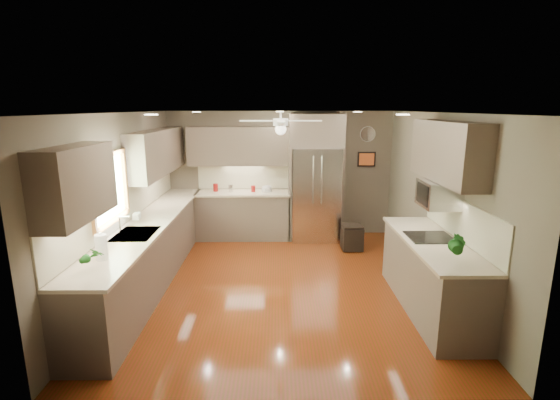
{
  "coord_description": "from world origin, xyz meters",
  "views": [
    {
      "loc": [
        -0.05,
        -5.63,
        2.57
      ],
      "look_at": [
        -0.01,
        0.6,
        1.14
      ],
      "focal_mm": 26.0,
      "sensor_mm": 36.0,
      "label": 1
    }
  ],
  "objects_px": {
    "potted_plant_left": "(92,256)",
    "microwave": "(438,194)",
    "canister_d": "(253,189)",
    "refrigerator": "(316,180)",
    "paper_towel": "(101,247)",
    "canister_a": "(216,188)",
    "bowl": "(267,191)",
    "stool": "(352,237)",
    "potted_plant_right": "(458,245)",
    "soap_bottle": "(137,215)",
    "canister_b": "(231,188)"
  },
  "relations": [
    {
      "from": "soap_bottle",
      "to": "potted_plant_right",
      "type": "distance_m",
      "value": 4.28
    },
    {
      "from": "potted_plant_right",
      "to": "microwave",
      "type": "xyz_separation_m",
      "value": [
        0.13,
        0.96,
        0.36
      ]
    },
    {
      "from": "canister_a",
      "to": "canister_d",
      "type": "height_order",
      "value": "canister_a"
    },
    {
      "from": "canister_a",
      "to": "stool",
      "type": "xyz_separation_m",
      "value": [
        2.59,
        -0.79,
        -0.78
      ]
    },
    {
      "from": "potted_plant_left",
      "to": "potted_plant_right",
      "type": "relative_size",
      "value": 0.81
    },
    {
      "from": "canister_a",
      "to": "potted_plant_left",
      "type": "relative_size",
      "value": 0.5
    },
    {
      "from": "canister_b",
      "to": "soap_bottle",
      "type": "bearing_deg",
      "value": -117.39
    },
    {
      "from": "canister_d",
      "to": "refrigerator",
      "type": "distance_m",
      "value": 1.24
    },
    {
      "from": "canister_d",
      "to": "paper_towel",
      "type": "relative_size",
      "value": 0.41
    },
    {
      "from": "soap_bottle",
      "to": "bowl",
      "type": "bearing_deg",
      "value": 49.35
    },
    {
      "from": "potted_plant_left",
      "to": "microwave",
      "type": "xyz_separation_m",
      "value": [
        3.97,
        1.17,
        0.39
      ]
    },
    {
      "from": "canister_d",
      "to": "stool",
      "type": "relative_size",
      "value": 0.28
    },
    {
      "from": "canister_b",
      "to": "potted_plant_right",
      "type": "bearing_deg",
      "value": -52.38
    },
    {
      "from": "potted_plant_left",
      "to": "potted_plant_right",
      "type": "xyz_separation_m",
      "value": [
        3.84,
        0.21,
        0.03
      ]
    },
    {
      "from": "canister_d",
      "to": "soap_bottle",
      "type": "bearing_deg",
      "value": -125.96
    },
    {
      "from": "soap_bottle",
      "to": "paper_towel",
      "type": "height_order",
      "value": "paper_towel"
    },
    {
      "from": "canister_b",
      "to": "potted_plant_left",
      "type": "height_order",
      "value": "potted_plant_left"
    },
    {
      "from": "microwave",
      "to": "paper_towel",
      "type": "height_order",
      "value": "microwave"
    },
    {
      "from": "potted_plant_left",
      "to": "stool",
      "type": "distance_m",
      "value": 4.63
    },
    {
      "from": "soap_bottle",
      "to": "bowl",
      "type": "distance_m",
      "value": 2.8
    },
    {
      "from": "soap_bottle",
      "to": "microwave",
      "type": "bearing_deg",
      "value": -8.34
    },
    {
      "from": "soap_bottle",
      "to": "paper_towel",
      "type": "xyz_separation_m",
      "value": [
        0.11,
        -1.49,
        0.04
      ]
    },
    {
      "from": "stool",
      "to": "potted_plant_right",
      "type": "bearing_deg",
      "value": -78.97
    },
    {
      "from": "soap_bottle",
      "to": "potted_plant_left",
      "type": "bearing_deg",
      "value": -85.53
    },
    {
      "from": "refrigerator",
      "to": "paper_towel",
      "type": "relative_size",
      "value": 7.81
    },
    {
      "from": "potted_plant_left",
      "to": "potted_plant_right",
      "type": "bearing_deg",
      "value": 3.14
    },
    {
      "from": "canister_a",
      "to": "potted_plant_left",
      "type": "bearing_deg",
      "value": -99.62
    },
    {
      "from": "soap_bottle",
      "to": "refrigerator",
      "type": "distance_m",
      "value": 3.49
    },
    {
      "from": "bowl",
      "to": "paper_towel",
      "type": "distance_m",
      "value": 4.0
    },
    {
      "from": "canister_b",
      "to": "microwave",
      "type": "bearing_deg",
      "value": -42.65
    },
    {
      "from": "canister_d",
      "to": "stool",
      "type": "height_order",
      "value": "canister_d"
    },
    {
      "from": "canister_d",
      "to": "potted_plant_right",
      "type": "bearing_deg",
      "value": -56.85
    },
    {
      "from": "potted_plant_left",
      "to": "canister_b",
      "type": "bearing_deg",
      "value": 76.03
    },
    {
      "from": "refrigerator",
      "to": "paper_towel",
      "type": "distance_m",
      "value": 4.48
    },
    {
      "from": "canister_d",
      "to": "bowl",
      "type": "bearing_deg",
      "value": -4.97
    },
    {
      "from": "canister_d",
      "to": "microwave",
      "type": "xyz_separation_m",
      "value": [
        2.55,
        -2.75,
        0.48
      ]
    },
    {
      "from": "canister_d",
      "to": "refrigerator",
      "type": "xyz_separation_m",
      "value": [
        1.22,
        -0.04,
        0.19
      ]
    },
    {
      "from": "bowl",
      "to": "refrigerator",
      "type": "bearing_deg",
      "value": -1.1
    },
    {
      "from": "canister_d",
      "to": "potted_plant_left",
      "type": "relative_size",
      "value": 0.43
    },
    {
      "from": "canister_a",
      "to": "paper_towel",
      "type": "height_order",
      "value": "paper_towel"
    },
    {
      "from": "canister_a",
      "to": "potted_plant_right",
      "type": "height_order",
      "value": "potted_plant_right"
    },
    {
      "from": "soap_bottle",
      "to": "potted_plant_left",
      "type": "distance_m",
      "value": 1.78
    },
    {
      "from": "refrigerator",
      "to": "paper_towel",
      "type": "height_order",
      "value": "refrigerator"
    },
    {
      "from": "refrigerator",
      "to": "canister_b",
      "type": "bearing_deg",
      "value": 178.34
    },
    {
      "from": "soap_bottle",
      "to": "canister_a",
      "type": "bearing_deg",
      "value": 69.68
    },
    {
      "from": "canister_a",
      "to": "canister_b",
      "type": "relative_size",
      "value": 1.03
    },
    {
      "from": "potted_plant_right",
      "to": "canister_b",
      "type": "bearing_deg",
      "value": 127.62
    },
    {
      "from": "potted_plant_left",
      "to": "bowl",
      "type": "height_order",
      "value": "potted_plant_left"
    },
    {
      "from": "stool",
      "to": "canister_d",
      "type": "bearing_deg",
      "value": 157.9
    },
    {
      "from": "microwave",
      "to": "paper_towel",
      "type": "xyz_separation_m",
      "value": [
        -4.0,
        -0.88,
        -0.4
      ]
    }
  ]
}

